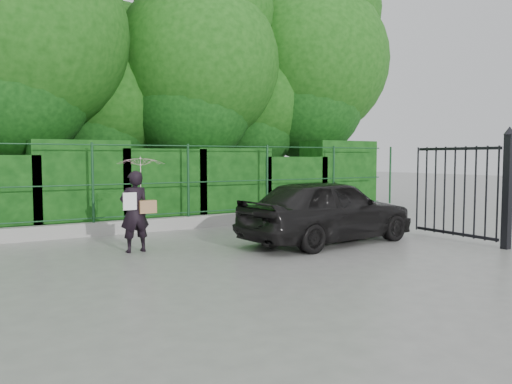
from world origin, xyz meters
TOP-DOWN VIEW (x-y plane):
  - ground at (0.00, 0.00)m, footprint 80.00×80.00m
  - kerb at (0.00, 4.50)m, footprint 14.00×0.25m
  - fence at (0.22, 4.50)m, footprint 14.13×0.06m
  - hedge at (0.13, 5.50)m, footprint 14.20×1.20m
  - trees at (1.14, 7.74)m, footprint 17.10×6.15m
  - gate at (4.60, -0.72)m, footprint 0.22×2.33m
  - woman at (-1.57, 2.16)m, footprint 0.87×0.88m
  - car at (2.08, 1.11)m, footprint 4.11×2.00m

SIDE VIEW (x-z plane):
  - ground at x=0.00m, z-range 0.00..0.00m
  - kerb at x=0.00m, z-range 0.00..0.30m
  - car at x=2.08m, z-range 0.00..1.35m
  - hedge at x=0.13m, z-range -0.14..2.14m
  - woman at x=-1.57m, z-range 0.28..2.08m
  - gate at x=4.60m, z-range 0.01..2.37m
  - fence at x=0.22m, z-range 0.30..2.10m
  - trees at x=1.14m, z-range 0.58..8.66m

